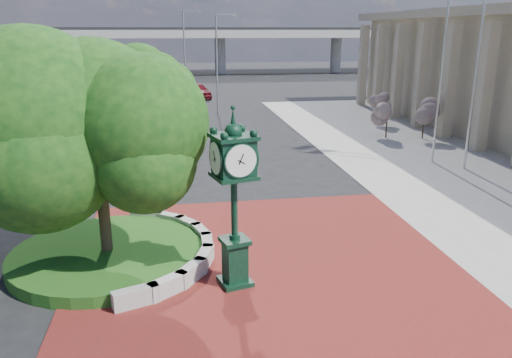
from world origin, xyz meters
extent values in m
plane|color=black|center=(0.00, 0.00, 0.00)|extent=(200.00, 200.00, 0.00)
cube|color=maroon|center=(0.00, -1.00, 0.02)|extent=(12.00, 12.00, 0.04)
cube|color=#9E9B93|center=(16.00, 10.00, 0.02)|extent=(20.00, 50.00, 0.04)
cube|color=#9E9B93|center=(-3.91, -3.01, 0.27)|extent=(1.29, 0.76, 0.54)
cube|color=#9E9B93|center=(-3.05, -2.54, 0.27)|extent=(1.20, 1.04, 0.54)
cube|color=#9E9B93|center=(-2.38, -1.84, 0.27)|extent=(1.00, 1.22, 0.54)
cube|color=#9E9B93|center=(-1.95, -0.96, 0.27)|extent=(0.71, 1.30, 0.54)
cube|color=#9E9B93|center=(-1.80, 0.00, 0.27)|extent=(0.35, 1.25, 0.54)
cube|color=#9E9B93|center=(-1.95, 0.96, 0.27)|extent=(0.71, 1.30, 0.54)
cube|color=#9E9B93|center=(-2.38, 1.84, 0.27)|extent=(1.00, 1.22, 0.54)
cube|color=#9E9B93|center=(-3.05, 2.54, 0.27)|extent=(1.20, 1.04, 0.54)
cube|color=#9E9B93|center=(-3.91, 3.01, 0.27)|extent=(1.29, 0.76, 0.54)
cylinder|color=#1D4814|center=(-5.00, 0.00, 0.20)|extent=(6.10, 6.10, 0.40)
cube|color=black|center=(16.80, 12.00, 4.00)|extent=(0.30, 40.00, 5.50)
cube|color=#9E9B93|center=(0.00, 70.00, 6.50)|extent=(90.00, 12.00, 1.20)
cube|color=black|center=(0.00, 70.00, 7.30)|extent=(90.00, 12.00, 0.40)
cylinder|color=#9E9B93|center=(-15.00, 70.00, 3.00)|extent=(1.80, 1.80, 6.00)
cylinder|color=#9E9B93|center=(5.00, 70.00, 3.00)|extent=(1.80, 1.80, 6.00)
cylinder|color=#9E9B93|center=(25.00, 70.00, 3.00)|extent=(1.80, 1.80, 6.00)
cylinder|color=#38281C|center=(-5.00, 0.00, 1.08)|extent=(0.36, 0.36, 2.17)
sphere|color=#0F3910|center=(-5.00, 0.00, 3.73)|extent=(5.20, 5.20, 5.20)
cylinder|color=#38281C|center=(-4.00, 18.00, 0.96)|extent=(0.36, 0.36, 1.92)
sphere|color=#0F3910|center=(-4.00, 18.00, 3.25)|extent=(4.40, 4.40, 4.40)
cube|color=black|center=(-1.12, -2.22, 0.09)|extent=(1.07, 1.07, 0.17)
cube|color=black|center=(-1.12, -2.22, 0.76)|extent=(0.74, 0.74, 1.20)
cube|color=black|center=(-1.12, -2.22, 1.40)|extent=(0.94, 0.94, 0.13)
cylinder|color=black|center=(-1.12, -2.22, 2.39)|extent=(0.19, 0.19, 1.85)
cube|color=black|center=(-1.12, -2.22, 3.87)|extent=(1.20, 1.20, 0.98)
cylinder|color=white|center=(-0.99, -2.72, 3.87)|extent=(0.86, 0.29, 0.87)
cylinder|color=white|center=(-1.26, -1.73, 3.87)|extent=(0.86, 0.29, 0.87)
cylinder|color=white|center=(-1.62, -2.35, 3.87)|extent=(0.29, 0.86, 0.87)
cylinder|color=white|center=(-0.63, -2.09, 3.87)|extent=(0.29, 0.86, 0.87)
sphere|color=black|center=(-1.12, -2.22, 4.55)|extent=(0.48, 0.48, 0.48)
cone|color=black|center=(-1.12, -2.22, 4.91)|extent=(0.20, 0.20, 0.55)
imported|color=#540C12|center=(-0.31, 39.17, 0.85)|extent=(3.26, 5.34, 1.70)
cylinder|color=silver|center=(12.48, 8.37, 5.27)|extent=(0.13, 0.13, 10.54)
cylinder|color=silver|center=(11.48, 9.96, 4.96)|extent=(0.12, 0.12, 9.91)
cylinder|color=slate|center=(0.97, 28.10, 4.19)|extent=(0.15, 0.15, 8.38)
cube|color=slate|center=(1.80, 28.15, 8.38)|extent=(1.68, 0.24, 0.11)
cube|color=slate|center=(2.55, 28.20, 8.28)|extent=(0.48, 0.26, 0.14)
cylinder|color=slate|center=(-1.49, 39.81, 4.51)|extent=(0.16, 0.16, 9.03)
cube|color=slate|center=(-0.58, 39.83, 9.03)|extent=(1.81, 0.21, 0.12)
cube|color=slate|center=(0.22, 39.86, 8.93)|extent=(0.51, 0.27, 0.15)
cylinder|color=#38281C|center=(13.91, 15.93, 0.60)|extent=(0.10, 0.10, 1.20)
sphere|color=#BE5F9B|center=(13.91, 15.93, 1.60)|extent=(1.20, 1.20, 1.20)
cylinder|color=#38281C|center=(11.57, 16.61, 0.60)|extent=(0.10, 0.10, 1.20)
sphere|color=#BE5F9B|center=(11.57, 16.61, 1.60)|extent=(1.20, 1.20, 1.20)
cylinder|color=#38281C|center=(13.08, 21.45, 0.60)|extent=(0.10, 0.10, 1.20)
sphere|color=#BE5F9B|center=(13.08, 21.45, 1.60)|extent=(1.20, 1.20, 1.20)
camera|label=1|loc=(-2.60, -15.27, 7.18)|focal=35.00mm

